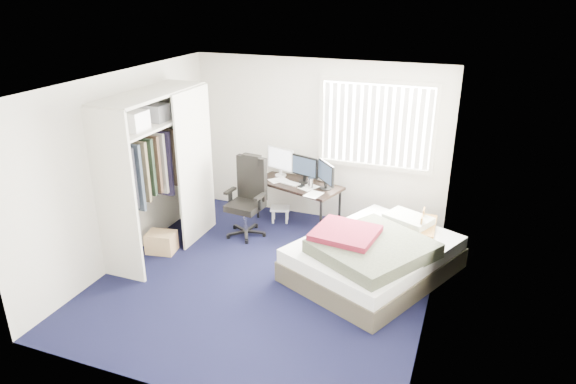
{
  "coord_description": "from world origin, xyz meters",
  "views": [
    {
      "loc": [
        2.27,
        -5.19,
        3.5
      ],
      "look_at": [
        0.15,
        0.4,
        1.07
      ],
      "focal_mm": 32.0,
      "sensor_mm": 36.0,
      "label": 1
    }
  ],
  "objects_px": {
    "nightstand": "(422,228)",
    "bed": "(373,255)",
    "office_chair": "(248,205)",
    "desk": "(299,180)"
  },
  "relations": [
    {
      "from": "nightstand",
      "to": "bed",
      "type": "relative_size",
      "value": 0.29
    },
    {
      "from": "nightstand",
      "to": "bed",
      "type": "xyz_separation_m",
      "value": [
        -0.5,
        -0.73,
        -0.14
      ]
    },
    {
      "from": "desk",
      "to": "nightstand",
      "type": "relative_size",
      "value": 2.02
    },
    {
      "from": "bed",
      "to": "office_chair",
      "type": "bearing_deg",
      "value": 164.89
    },
    {
      "from": "nightstand",
      "to": "bed",
      "type": "bearing_deg",
      "value": -124.78
    },
    {
      "from": "desk",
      "to": "nightstand",
      "type": "height_order",
      "value": "desk"
    },
    {
      "from": "office_chair",
      "to": "bed",
      "type": "bearing_deg",
      "value": -15.11
    },
    {
      "from": "bed",
      "to": "nightstand",
      "type": "bearing_deg",
      "value": 55.22
    },
    {
      "from": "office_chair",
      "to": "nightstand",
      "type": "distance_m",
      "value": 2.51
    },
    {
      "from": "nightstand",
      "to": "bed",
      "type": "distance_m",
      "value": 0.9
    }
  ]
}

